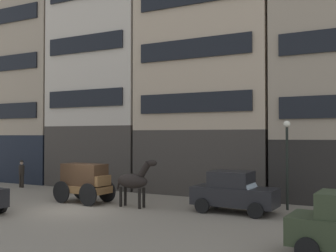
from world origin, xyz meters
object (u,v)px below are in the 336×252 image
streetlamp_curbside (287,152)px  draft_horse (134,181)px  pedestrian_officer (22,173)px  cargo_wagon (85,180)px  sedan_parked_curb (234,192)px

streetlamp_curbside → draft_horse: bearing=-157.7°
draft_horse → pedestrian_officer: size_ratio=1.31×
draft_horse → pedestrian_officer: bearing=164.8°
cargo_wagon → pedestrian_officer: (-7.57, 2.85, -0.17)m
streetlamp_curbside → pedestrian_officer: bearing=179.5°
cargo_wagon → pedestrian_officer: size_ratio=1.67×
draft_horse → sedan_parked_curb: draft_horse is taller
sedan_parked_curb → pedestrian_officer: size_ratio=2.09×
pedestrian_officer → draft_horse: bearing=-15.2°
sedan_parked_curb → streetlamp_curbside: (1.98, 1.76, 1.76)m
pedestrian_officer → streetlamp_curbside: 17.23m
draft_horse → streetlamp_curbside: 7.30m
cargo_wagon → draft_horse: bearing=-0.1°
streetlamp_curbside → cargo_wagon: bearing=-164.2°
draft_horse → sedan_parked_curb: 4.75m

